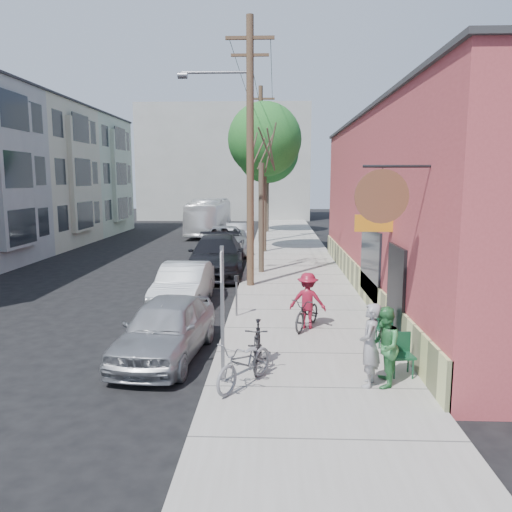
{
  "coord_description": "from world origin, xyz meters",
  "views": [
    {
      "loc": [
        3.39,
        -13.43,
        4.23
      ],
      "look_at": [
        2.72,
        4.4,
        1.5
      ],
      "focal_mm": 35.0,
      "sensor_mm": 36.0,
      "label": 1
    }
  ],
  "objects_px": {
    "tree_bare": "(261,218)",
    "parked_bike_a": "(257,345)",
    "parked_bike_b": "(245,363)",
    "parking_meter_near": "(236,289)",
    "patron_grey": "(370,345)",
    "cyclist": "(308,301)",
    "car_0": "(166,328)",
    "patio_chair_a": "(386,329)",
    "patio_chair_b": "(402,355)",
    "tree_leafy_far": "(268,152)",
    "tree_leafy_mid": "(265,140)",
    "bus": "(209,217)",
    "car_4": "(237,233)",
    "car_3": "(225,240)",
    "patron_green": "(383,347)",
    "car_2": "(217,256)",
    "utility_pole_near": "(249,148)",
    "parking_meter_far": "(249,252)",
    "car_1": "(184,285)",
    "sign_post": "(222,301)"
  },
  "relations": [
    {
      "from": "tree_bare",
      "to": "parked_bike_a",
      "type": "bearing_deg",
      "value": -88.88
    },
    {
      "from": "parked_bike_b",
      "to": "parking_meter_near",
      "type": "bearing_deg",
      "value": 127.34
    },
    {
      "from": "patron_grey",
      "to": "cyclist",
      "type": "xyz_separation_m",
      "value": [
        -0.98,
        3.89,
        -0.06
      ]
    },
    {
      "from": "parking_meter_near",
      "to": "car_0",
      "type": "distance_m",
      "value": 3.55
    },
    {
      "from": "patio_chair_a",
      "to": "patio_chair_b",
      "type": "bearing_deg",
      "value": -100.41
    },
    {
      "from": "tree_bare",
      "to": "parked_bike_b",
      "type": "bearing_deg",
      "value": -89.91
    },
    {
      "from": "tree_leafy_far",
      "to": "tree_leafy_mid",
      "type": "bearing_deg",
      "value": -90.0
    },
    {
      "from": "patron_grey",
      "to": "parked_bike_a",
      "type": "bearing_deg",
      "value": -92.54
    },
    {
      "from": "parked_bike_a",
      "to": "bus",
      "type": "relative_size",
      "value": 0.17
    },
    {
      "from": "car_0",
      "to": "car_4",
      "type": "distance_m",
      "value": 22.23
    },
    {
      "from": "parked_bike_a",
      "to": "car_3",
      "type": "relative_size",
      "value": 0.29
    },
    {
      "from": "patron_green",
      "to": "car_4",
      "type": "height_order",
      "value": "patron_green"
    },
    {
      "from": "parked_bike_b",
      "to": "car_3",
      "type": "xyz_separation_m",
      "value": [
        -2.3,
        18.85,
        0.17
      ]
    },
    {
      "from": "patron_green",
      "to": "car_2",
      "type": "height_order",
      "value": "patron_green"
    },
    {
      "from": "tree_leafy_far",
      "to": "parked_bike_a",
      "type": "distance_m",
      "value": 29.74
    },
    {
      "from": "parked_bike_a",
      "to": "utility_pole_near",
      "type": "bearing_deg",
      "value": 95.99
    },
    {
      "from": "tree_bare",
      "to": "cyclist",
      "type": "xyz_separation_m",
      "value": [
        1.51,
        -8.51,
        -1.63
      ]
    },
    {
      "from": "patio_chair_a",
      "to": "parked_bike_a",
      "type": "xyz_separation_m",
      "value": [
        -3.12,
        -1.55,
        0.07
      ]
    },
    {
      "from": "patron_green",
      "to": "patio_chair_a",
      "type": "bearing_deg",
      "value": 177.47
    },
    {
      "from": "parking_meter_far",
      "to": "patron_grey",
      "type": "xyz_separation_m",
      "value": [
        3.04,
        -12.74,
        0.01
      ]
    },
    {
      "from": "patron_grey",
      "to": "car_4",
      "type": "relative_size",
      "value": 0.43
    },
    {
      "from": "parked_bike_a",
      "to": "car_1",
      "type": "distance_m",
      "value": 6.53
    },
    {
      "from": "parking_meter_far",
      "to": "parked_bike_b",
      "type": "relative_size",
      "value": 0.68
    },
    {
      "from": "parking_meter_far",
      "to": "patio_chair_b",
      "type": "height_order",
      "value": "parking_meter_far"
    },
    {
      "from": "tree_leafy_mid",
      "to": "parked_bike_a",
      "type": "height_order",
      "value": "tree_leafy_mid"
    },
    {
      "from": "utility_pole_near",
      "to": "sign_post",
      "type": "bearing_deg",
      "value": -90.24
    },
    {
      "from": "patron_green",
      "to": "bus",
      "type": "height_order",
      "value": "bus"
    },
    {
      "from": "parking_meter_near",
      "to": "car_1",
      "type": "bearing_deg",
      "value": 137.87
    },
    {
      "from": "sign_post",
      "to": "tree_leafy_mid",
      "type": "bearing_deg",
      "value": 88.63
    },
    {
      "from": "patio_chair_b",
      "to": "car_2",
      "type": "height_order",
      "value": "car_2"
    },
    {
      "from": "car_2",
      "to": "car_3",
      "type": "distance_m",
      "value": 6.32
    },
    {
      "from": "sign_post",
      "to": "patron_green",
      "type": "relative_size",
      "value": 1.74
    },
    {
      "from": "sign_post",
      "to": "patron_grey",
      "type": "distance_m",
      "value": 3.06
    },
    {
      "from": "parked_bike_a",
      "to": "car_1",
      "type": "bearing_deg",
      "value": 116.29
    },
    {
      "from": "parking_meter_near",
      "to": "car_3",
      "type": "xyz_separation_m",
      "value": [
        -1.73,
        13.68,
        -0.19
      ]
    },
    {
      "from": "sign_post",
      "to": "cyclist",
      "type": "xyz_separation_m",
      "value": [
        1.96,
        3.79,
        -0.9
      ]
    },
    {
      "from": "patron_grey",
      "to": "parked_bike_b",
      "type": "xyz_separation_m",
      "value": [
        -2.47,
        -0.11,
        -0.37
      ]
    },
    {
      "from": "patio_chair_b",
      "to": "car_2",
      "type": "xyz_separation_m",
      "value": [
        -5.27,
        11.89,
        0.27
      ]
    },
    {
      "from": "sign_post",
      "to": "patron_green",
      "type": "height_order",
      "value": "sign_post"
    },
    {
      "from": "parking_meter_near",
      "to": "parked_bike_b",
      "type": "xyz_separation_m",
      "value": [
        0.57,
        -5.17,
        -0.36
      ]
    },
    {
      "from": "tree_leafy_mid",
      "to": "parked_bike_b",
      "type": "xyz_separation_m",
      "value": [
        0.02,
        -19.01,
        -5.82
      ]
    },
    {
      "from": "patio_chair_a",
      "to": "car_2",
      "type": "xyz_separation_m",
      "value": [
        -5.35,
        10.01,
        0.27
      ]
    },
    {
      "from": "tree_leafy_far",
      "to": "car_3",
      "type": "relative_size",
      "value": 1.52
    },
    {
      "from": "parking_meter_near",
      "to": "car_2",
      "type": "xyz_separation_m",
      "value": [
        -1.45,
        7.37,
        -0.12
      ]
    },
    {
      "from": "tree_leafy_far",
      "to": "car_0",
      "type": "distance_m",
      "value": 28.85
    },
    {
      "from": "car_2",
      "to": "car_4",
      "type": "bearing_deg",
      "value": 87.21
    },
    {
      "from": "car_4",
      "to": "parking_meter_far",
      "type": "bearing_deg",
      "value": -88.18
    },
    {
      "from": "car_4",
      "to": "patron_grey",
      "type": "bearing_deg",
      "value": -84.9
    },
    {
      "from": "cyclist",
      "to": "bus",
      "type": "distance_m",
      "value": 26.15
    },
    {
      "from": "sign_post",
      "to": "car_0",
      "type": "relative_size",
      "value": 0.65
    }
  ]
}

